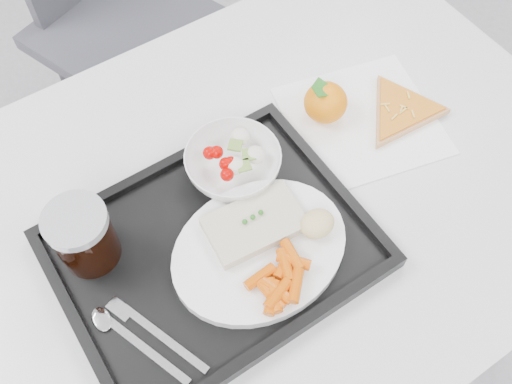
% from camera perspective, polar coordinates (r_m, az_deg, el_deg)
% --- Properties ---
extents(table, '(1.20, 0.80, 0.75)m').
position_cam_1_polar(table, '(0.96, -1.42, -3.28)').
color(table, silver).
rests_on(table, ground).
extents(tray, '(0.45, 0.35, 0.03)m').
position_cam_1_polar(tray, '(0.86, -4.27, -5.80)').
color(tray, black).
rests_on(tray, table).
extents(dinner_plate, '(0.27, 0.27, 0.02)m').
position_cam_1_polar(dinner_plate, '(0.84, 0.34, -5.78)').
color(dinner_plate, white).
rests_on(dinner_plate, tray).
extents(fish_fillet, '(0.15, 0.10, 0.03)m').
position_cam_1_polar(fish_fillet, '(0.84, -0.13, -3.20)').
color(fish_fillet, beige).
rests_on(fish_fillet, dinner_plate).
extents(bread_roll, '(0.06, 0.06, 0.03)m').
position_cam_1_polar(bread_roll, '(0.84, 6.13, -3.18)').
color(bread_roll, '#F0CD8C').
rests_on(bread_roll, dinner_plate).
extents(salad_bowl, '(0.15, 0.15, 0.05)m').
position_cam_1_polar(salad_bowl, '(0.90, -2.31, 2.86)').
color(salad_bowl, white).
rests_on(salad_bowl, tray).
extents(cola_glass, '(0.09, 0.09, 0.11)m').
position_cam_1_polar(cola_glass, '(0.83, -16.90, -4.19)').
color(cola_glass, black).
rests_on(cola_glass, tray).
extents(cutlery, '(0.11, 0.17, 0.01)m').
position_cam_1_polar(cutlery, '(0.82, -12.08, -13.56)').
color(cutlery, silver).
rests_on(cutlery, tray).
extents(napkin, '(0.30, 0.29, 0.00)m').
position_cam_1_polar(napkin, '(1.01, 10.51, 7.05)').
color(napkin, white).
rests_on(napkin, table).
extents(tangerine, '(0.08, 0.08, 0.07)m').
position_cam_1_polar(tangerine, '(0.99, 6.97, 8.90)').
color(tangerine, '#FF8100').
rests_on(tangerine, napkin).
extents(pizza_slice, '(0.25, 0.25, 0.02)m').
position_cam_1_polar(pizza_slice, '(1.03, 14.35, 7.90)').
color(pizza_slice, tan).
rests_on(pizza_slice, napkin).
extents(carrot_pile, '(0.10, 0.09, 0.02)m').
position_cam_1_polar(carrot_pile, '(0.80, 2.45, -8.77)').
color(carrot_pile, '#CD5005').
rests_on(carrot_pile, dinner_plate).
extents(salad_contents, '(0.09, 0.08, 0.03)m').
position_cam_1_polar(salad_contents, '(0.90, -2.09, 3.64)').
color(salad_contents, '#AB0300').
rests_on(salad_contents, salad_bowl).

